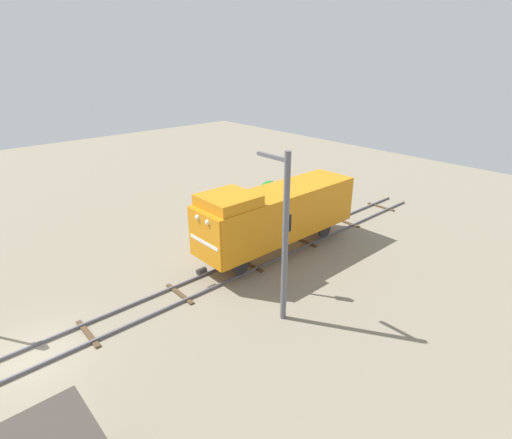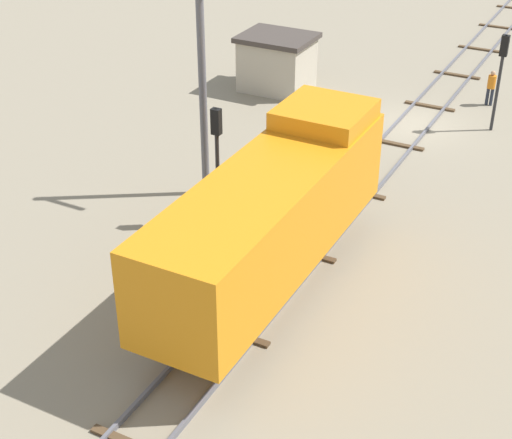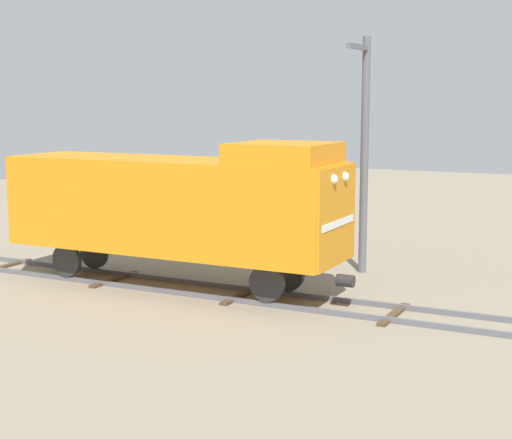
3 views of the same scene
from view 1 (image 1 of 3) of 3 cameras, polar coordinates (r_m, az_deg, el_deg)
The scene contains 6 objects.
ground_plane at distance 19.88m, azimuth -29.60°, elevation -17.03°, with size 90.00×90.00×0.00m, color gray.
railway_track at distance 19.84m, azimuth -29.64°, elevation -16.86°, with size 2.40×57.77×0.16m.
locomotive at distance 24.31m, azimuth 2.91°, elevation 0.98°, with size 2.90×11.60×4.60m.
traffic_signal_mid at distance 20.31m, azimuth 4.40°, elevation -2.78°, with size 0.32×0.34×4.39m.
catenary_mast at distance 17.64m, azimuth 4.07°, elevation -2.36°, with size 1.94×0.28×8.10m.
bush_near at distance 34.92m, azimuth 2.11°, elevation 4.30°, with size 2.06×1.69×1.50m, color #227226.
Camera 1 is at (15.95, -1.72, 11.74)m, focal length 28.00 mm.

